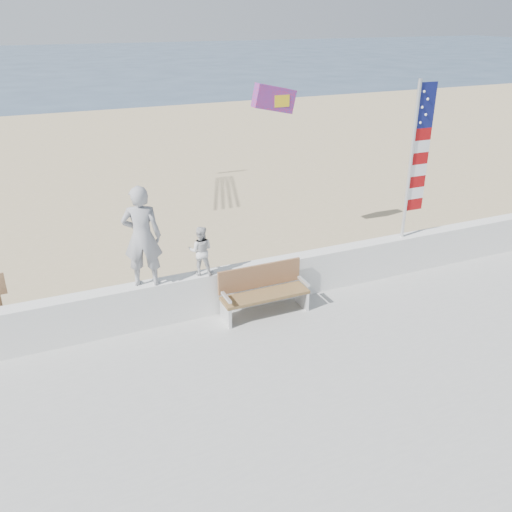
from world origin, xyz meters
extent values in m
plane|color=#2C4159|center=(0.00, 0.00, 0.00)|extent=(220.00, 220.00, 0.00)
cube|color=tan|center=(0.00, 9.00, 0.04)|extent=(90.00, 40.00, 0.08)
cube|color=white|center=(0.00, 2.00, 0.63)|extent=(30.00, 0.35, 0.90)
imported|color=gray|center=(-2.00, 2.00, 2.06)|extent=(0.82, 0.67, 1.95)
imported|color=silver|center=(-0.89, 2.00, 1.58)|extent=(0.59, 0.54, 1.00)
cube|color=brown|center=(0.25, 1.45, 0.62)|extent=(1.80, 0.50, 0.06)
cube|color=#90613F|center=(0.25, 1.72, 0.93)|extent=(1.80, 0.05, 0.50)
cube|color=silver|center=(-0.60, 1.45, 0.38)|extent=(0.06, 0.50, 0.40)
cube|color=silver|center=(-0.60, 1.40, 0.78)|extent=(0.06, 0.45, 0.05)
cube|color=white|center=(1.10, 1.45, 0.38)|extent=(0.06, 0.50, 0.40)
cube|color=silver|center=(1.10, 1.40, 0.78)|extent=(0.06, 0.45, 0.05)
cylinder|color=silver|center=(3.96, 2.00, 2.83)|extent=(0.08, 0.08, 3.50)
cube|color=#0F1451|center=(4.20, 2.00, 4.03)|extent=(0.44, 0.02, 0.95)
cube|color=#9E0A0C|center=(4.20, 2.00, 1.84)|extent=(0.44, 0.02, 0.26)
cube|color=white|center=(4.20, 2.00, 2.10)|extent=(0.44, 0.02, 0.26)
cube|color=#9E0A0C|center=(4.20, 2.00, 2.37)|extent=(0.44, 0.02, 0.26)
cube|color=white|center=(4.20, 2.00, 2.63)|extent=(0.44, 0.02, 0.26)
cube|color=#9E0A0C|center=(4.20, 2.00, 2.89)|extent=(0.44, 0.02, 0.26)
cube|color=white|center=(4.20, 2.00, 3.16)|extent=(0.44, 0.02, 0.26)
cube|color=#9E0A0C|center=(4.20, 2.00, 3.42)|extent=(0.44, 0.02, 0.26)
sphere|color=white|center=(4.08, 1.98, 3.68)|extent=(0.06, 0.06, 0.06)
sphere|color=white|center=(4.20, 1.98, 3.84)|extent=(0.06, 0.06, 0.06)
sphere|color=white|center=(4.08, 1.98, 4.00)|extent=(0.06, 0.06, 0.06)
sphere|color=white|center=(4.20, 1.98, 4.16)|extent=(0.06, 0.06, 0.06)
sphere|color=white|center=(4.08, 1.98, 4.32)|extent=(0.06, 0.06, 0.06)
cube|color=red|center=(1.98, 4.83, 3.93)|extent=(1.11, 0.29, 0.76)
cube|color=yellow|center=(2.13, 4.83, 3.88)|extent=(0.39, 0.29, 0.28)
cylinder|color=brown|center=(-4.60, 2.58, 0.68)|extent=(0.07, 0.07, 1.20)
camera|label=1|loc=(-3.74, -7.29, 5.84)|focal=38.00mm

